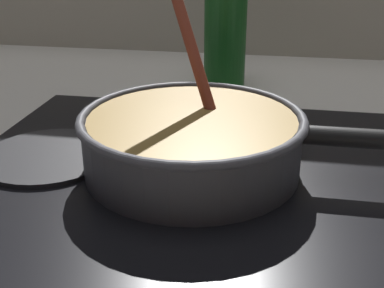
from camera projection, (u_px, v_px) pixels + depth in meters
ground at (183, 265)px, 0.47m from camera, size 2.40×1.60×0.04m
hob_plate at (192, 174)px, 0.59m from camera, size 0.56×0.48×0.01m
burner_ring at (192, 166)px, 0.59m from camera, size 0.18×0.18×0.01m
spare_burner at (49, 156)px, 0.62m from camera, size 0.17×0.17×0.01m
cooking_pan at (193, 139)px, 0.57m from camera, size 0.40×0.27×0.29m
sauce_bottle at (225, 35)px, 0.91m from camera, size 0.08×0.08×0.23m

